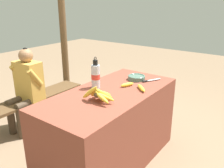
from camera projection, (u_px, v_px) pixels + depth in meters
The scene contains 11 objects.
ground_plane at pixel (110, 160), 2.49m from camera, with size 12.00×12.00×0.00m, color #846B51.
market_counter at pixel (110, 128), 2.36m from camera, with size 1.48×0.70×0.78m.
banana_bunch_ripe at pixel (99, 94), 2.00m from camera, with size 0.19×0.30×0.15m.
serving_bowl at pixel (136, 77), 2.57m from camera, with size 0.19×0.19×0.05m.
water_bottle at pixel (96, 76), 2.30m from camera, with size 0.09×0.09×0.31m.
loose_banana_front at pixel (141, 88), 2.28m from camera, with size 0.16×0.17×0.04m.
loose_banana_side at pixel (127, 85), 2.37m from camera, with size 0.15×0.09×0.04m.
knife at pixel (149, 80), 2.52m from camera, with size 0.21×0.12×0.02m.
wooden_bench at pixel (19, 107), 2.94m from camera, with size 1.88×0.32×0.40m.
seated_vendor at pixel (26, 85), 2.92m from camera, with size 0.41×0.40×1.06m.
support_post_far at pixel (62, 17), 3.51m from camera, with size 0.10×0.10×2.72m.
Camera 1 is at (-1.67, -1.25, 1.59)m, focal length 38.00 mm.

